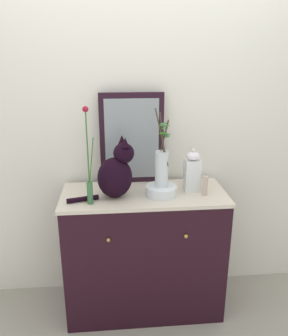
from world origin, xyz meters
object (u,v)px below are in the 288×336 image
object	(u,v)px
sideboard	(144,252)
vase_slim_green	(89,175)
vase_glass_clear	(162,166)
jar_lidded_porcelain	(192,172)
bowl_porcelain	(161,191)
mirror_leaning	(132,139)
candle_pillar	(205,186)
cat_sitting	(116,173)

from	to	relation	value
sideboard	vase_slim_green	size ratio (longest dim) A/B	1.82
vase_slim_green	vase_glass_clear	world-z (taller)	vase_slim_green
jar_lidded_porcelain	sideboard	bearing A→B (deg)	-175.99
bowl_porcelain	jar_lidded_porcelain	world-z (taller)	jar_lidded_porcelain
jar_lidded_porcelain	mirror_leaning	bearing A→B (deg)	153.70
candle_pillar	vase_slim_green	bearing A→B (deg)	-174.69
bowl_porcelain	vase_glass_clear	size ratio (longest dim) A/B	0.40
vase_glass_clear	vase_slim_green	bearing A→B (deg)	-168.76
bowl_porcelain	vase_glass_clear	xyz separation A→B (m)	(0.00, -0.00, 0.17)
sideboard	bowl_porcelain	size ratio (longest dim) A/B	5.42
cat_sitting	jar_lidded_porcelain	xyz separation A→B (m)	(0.52, 0.07, -0.03)
bowl_porcelain	vase_slim_green	bearing A→B (deg)	-168.55
vase_slim_green	candle_pillar	world-z (taller)	vase_slim_green
bowl_porcelain	candle_pillar	bearing A→B (deg)	-4.75
cat_sitting	vase_slim_green	distance (m)	0.20
cat_sitting	jar_lidded_porcelain	world-z (taller)	cat_sitting
vase_slim_green	bowl_porcelain	bearing A→B (deg)	11.45
sideboard	candle_pillar	world-z (taller)	candle_pillar
vase_slim_green	candle_pillar	xyz separation A→B (m)	(0.76, 0.07, -0.13)
sideboard	cat_sitting	world-z (taller)	cat_sitting
sideboard	vase_glass_clear	xyz separation A→B (m)	(0.11, -0.05, 0.67)
bowl_porcelain	vase_glass_clear	world-z (taller)	vase_glass_clear
mirror_leaning	jar_lidded_porcelain	world-z (taller)	mirror_leaning
sideboard	cat_sitting	size ratio (longest dim) A/B	2.50
jar_lidded_porcelain	vase_glass_clear	bearing A→B (deg)	-162.23
sideboard	jar_lidded_porcelain	size ratio (longest dim) A/B	3.75
jar_lidded_porcelain	candle_pillar	size ratio (longest dim) A/B	2.05
sideboard	vase_glass_clear	size ratio (longest dim) A/B	2.16
cat_sitting	jar_lidded_porcelain	bearing A→B (deg)	7.35
jar_lidded_porcelain	candle_pillar	xyz separation A→B (m)	(0.07, -0.09, -0.07)
cat_sitting	mirror_leaning	bearing A→B (deg)	65.72
vase_slim_green	candle_pillar	size ratio (longest dim) A/B	4.22
vase_glass_clear	sideboard	bearing A→B (deg)	156.98
vase_slim_green	candle_pillar	bearing A→B (deg)	5.31
vase_slim_green	vase_glass_clear	size ratio (longest dim) A/B	1.19
mirror_leaning	vase_slim_green	xyz separation A→B (m)	(-0.29, -0.36, -0.13)
cat_sitting	vase_glass_clear	bearing A→B (deg)	-0.78
sideboard	candle_pillar	distance (m)	0.67
vase_slim_green	cat_sitting	bearing A→B (deg)	29.98
sideboard	vase_glass_clear	bearing A→B (deg)	-23.02
vase_slim_green	jar_lidded_porcelain	distance (m)	0.71
cat_sitting	sideboard	bearing A→B (deg)	13.20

